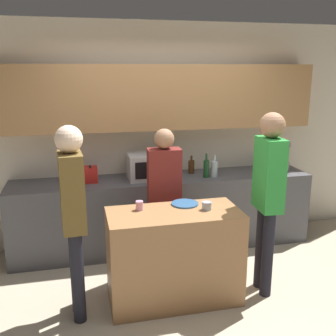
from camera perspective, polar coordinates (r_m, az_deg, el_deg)
ground_plane at (r=3.85m, az=4.20°, el=-19.82°), size 14.00×14.00×0.00m
back_wall at (r=4.83m, az=-1.37°, el=6.94°), size 6.40×0.40×2.70m
back_counter at (r=4.84m, az=-0.62°, el=-6.44°), size 3.60×0.62×0.88m
kitchen_island at (r=3.77m, az=0.89°, el=-12.68°), size 1.22×0.58×0.89m
microwave at (r=4.64m, az=-2.62°, el=0.28°), size 0.52×0.39×0.30m
toaster at (r=4.58m, az=-11.83°, el=-0.96°), size 0.26×0.16×0.18m
potted_plant at (r=5.23m, az=16.60°, el=1.84°), size 0.14×0.14×0.39m
bottle_0 at (r=4.88m, az=3.40°, el=0.20°), size 0.08×0.08×0.23m
bottle_1 at (r=4.72m, az=5.57°, el=-0.04°), size 0.07×0.07×0.29m
bottle_2 at (r=4.76m, az=6.75°, el=-0.06°), size 0.08×0.08×0.27m
plate_on_island at (r=3.78m, az=2.46°, el=-5.19°), size 0.26×0.26×0.01m
cup_0 at (r=3.63m, az=-4.17°, el=-5.46°), size 0.07×0.07×0.09m
cup_1 at (r=3.65m, az=5.64°, el=-5.48°), size 0.09×0.09×0.08m
person_left at (r=3.79m, az=14.35°, el=-2.82°), size 0.23×0.35×1.77m
person_center at (r=4.09m, az=-0.54°, el=-3.21°), size 0.35×0.21×1.57m
person_right at (r=3.39m, az=-13.63°, el=-5.54°), size 0.23×0.35×1.72m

